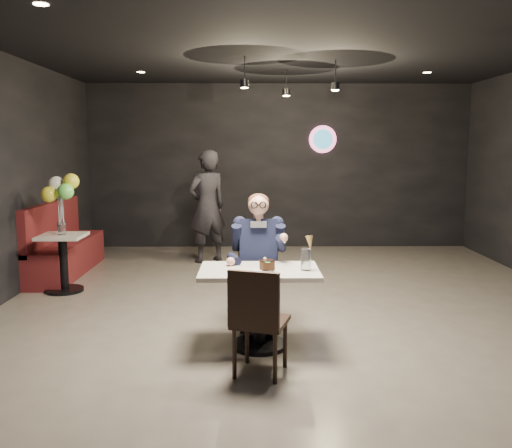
{
  "coord_description": "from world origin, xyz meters",
  "views": [
    {
      "loc": [
        -0.53,
        -5.54,
        1.87
      ],
      "look_at": [
        -0.47,
        -0.05,
        1.08
      ],
      "focal_mm": 38.0,
      "sensor_mm": 36.0,
      "label": 1
    }
  ],
  "objects_px": {
    "main_table": "(259,308)",
    "passerby": "(207,207)",
    "chair_near": "(260,320)",
    "side_table": "(64,265)",
    "chair_far": "(258,284)",
    "seated_man": "(258,260)",
    "booth_bench": "(66,238)",
    "balloon_vase": "(62,228)",
    "sundae_glass": "(306,259)"
  },
  "relations": [
    {
      "from": "main_table",
      "to": "passerby",
      "type": "height_order",
      "value": "passerby"
    },
    {
      "from": "chair_near",
      "to": "side_table",
      "type": "distance_m",
      "value": 3.6
    },
    {
      "from": "chair_far",
      "to": "seated_man",
      "type": "relative_size",
      "value": 0.64
    },
    {
      "from": "passerby",
      "to": "chair_far",
      "type": "bearing_deg",
      "value": 70.85
    },
    {
      "from": "main_table",
      "to": "chair_near",
      "type": "bearing_deg",
      "value": -90.0
    },
    {
      "from": "chair_far",
      "to": "passerby",
      "type": "bearing_deg",
      "value": 103.38
    },
    {
      "from": "chair_far",
      "to": "side_table",
      "type": "relative_size",
      "value": 1.33
    },
    {
      "from": "main_table",
      "to": "side_table",
      "type": "xyz_separation_m",
      "value": [
        -2.5,
        1.99,
        -0.03
      ]
    },
    {
      "from": "seated_man",
      "to": "booth_bench",
      "type": "relative_size",
      "value": 0.68
    },
    {
      "from": "chair_far",
      "to": "passerby",
      "type": "relative_size",
      "value": 0.51
    },
    {
      "from": "passerby",
      "to": "balloon_vase",
      "type": "bearing_deg",
      "value": 14.02
    },
    {
      "from": "chair_near",
      "to": "side_table",
      "type": "bearing_deg",
      "value": 151.08
    },
    {
      "from": "chair_far",
      "to": "sundae_glass",
      "type": "height_order",
      "value": "sundae_glass"
    },
    {
      "from": "main_table",
      "to": "sundae_glass",
      "type": "distance_m",
      "value": 0.64
    },
    {
      "from": "main_table",
      "to": "chair_far",
      "type": "height_order",
      "value": "chair_far"
    },
    {
      "from": "sundae_glass",
      "to": "passerby",
      "type": "relative_size",
      "value": 0.11
    },
    {
      "from": "chair_near",
      "to": "sundae_glass",
      "type": "bearing_deg",
      "value": 68.83
    },
    {
      "from": "main_table",
      "to": "seated_man",
      "type": "height_order",
      "value": "seated_man"
    },
    {
      "from": "seated_man",
      "to": "sundae_glass",
      "type": "xyz_separation_m",
      "value": [
        0.42,
        -0.6,
        0.13
      ]
    },
    {
      "from": "chair_far",
      "to": "chair_near",
      "type": "bearing_deg",
      "value": -90.0
    },
    {
      "from": "chair_far",
      "to": "sundae_glass",
      "type": "relative_size",
      "value": 4.57
    },
    {
      "from": "sundae_glass",
      "to": "passerby",
      "type": "bearing_deg",
      "value": 107.27
    },
    {
      "from": "main_table",
      "to": "chair_near",
      "type": "height_order",
      "value": "chair_near"
    },
    {
      "from": "chair_far",
      "to": "side_table",
      "type": "height_order",
      "value": "chair_far"
    },
    {
      "from": "chair_far",
      "to": "side_table",
      "type": "distance_m",
      "value": 2.89
    },
    {
      "from": "side_table",
      "to": "passerby",
      "type": "relative_size",
      "value": 0.38
    },
    {
      "from": "sundae_glass",
      "to": "balloon_vase",
      "type": "relative_size",
      "value": 1.27
    },
    {
      "from": "sundae_glass",
      "to": "booth_bench",
      "type": "xyz_separation_m",
      "value": [
        -3.23,
        3.05,
        -0.32
      ]
    },
    {
      "from": "chair_near",
      "to": "passerby",
      "type": "distance_m",
      "value": 4.5
    },
    {
      "from": "seated_man",
      "to": "balloon_vase",
      "type": "xyz_separation_m",
      "value": [
        -2.5,
        1.44,
        0.11
      ]
    },
    {
      "from": "seated_man",
      "to": "side_table",
      "type": "bearing_deg",
      "value": 150.0
    },
    {
      "from": "main_table",
      "to": "booth_bench",
      "type": "bearing_deg",
      "value": 133.09
    },
    {
      "from": "sundae_glass",
      "to": "booth_bench",
      "type": "height_order",
      "value": "booth_bench"
    },
    {
      "from": "side_table",
      "to": "passerby",
      "type": "height_order",
      "value": "passerby"
    },
    {
      "from": "chair_near",
      "to": "balloon_vase",
      "type": "distance_m",
      "value": 3.62
    },
    {
      "from": "chair_far",
      "to": "chair_near",
      "type": "distance_m",
      "value": 1.14
    },
    {
      "from": "seated_man",
      "to": "sundae_glass",
      "type": "distance_m",
      "value": 0.75
    },
    {
      "from": "passerby",
      "to": "sundae_glass",
      "type": "bearing_deg",
      "value": 74.74
    },
    {
      "from": "main_table",
      "to": "booth_bench",
      "type": "distance_m",
      "value": 4.1
    },
    {
      "from": "chair_near",
      "to": "balloon_vase",
      "type": "height_order",
      "value": "chair_near"
    },
    {
      "from": "seated_man",
      "to": "main_table",
      "type": "bearing_deg",
      "value": -90.0
    },
    {
      "from": "sundae_glass",
      "to": "seated_man",
      "type": "bearing_deg",
      "value": 125.28
    },
    {
      "from": "booth_bench",
      "to": "balloon_vase",
      "type": "distance_m",
      "value": 1.09
    },
    {
      "from": "sundae_glass",
      "to": "side_table",
      "type": "bearing_deg",
      "value": 145.05
    },
    {
      "from": "chair_near",
      "to": "booth_bench",
      "type": "xyz_separation_m",
      "value": [
        -2.8,
        3.59,
        0.07
      ]
    },
    {
      "from": "main_table",
      "to": "seated_man",
      "type": "bearing_deg",
      "value": 90.0
    },
    {
      "from": "sundae_glass",
      "to": "booth_bench",
      "type": "distance_m",
      "value": 4.45
    },
    {
      "from": "main_table",
      "to": "chair_near",
      "type": "distance_m",
      "value": 0.6
    },
    {
      "from": "chair_far",
      "to": "balloon_vase",
      "type": "relative_size",
      "value": 5.81
    },
    {
      "from": "main_table",
      "to": "chair_far",
      "type": "bearing_deg",
      "value": 90.0
    }
  ]
}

